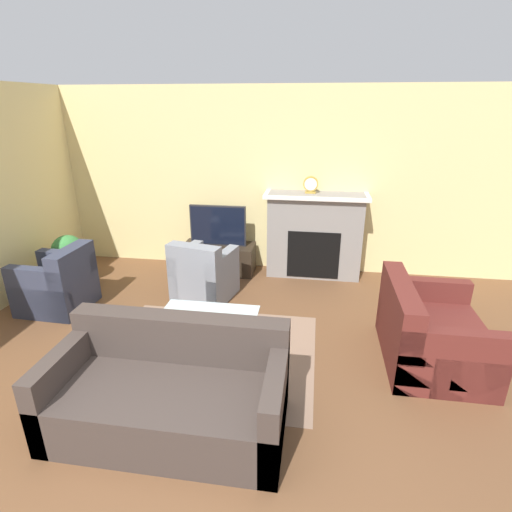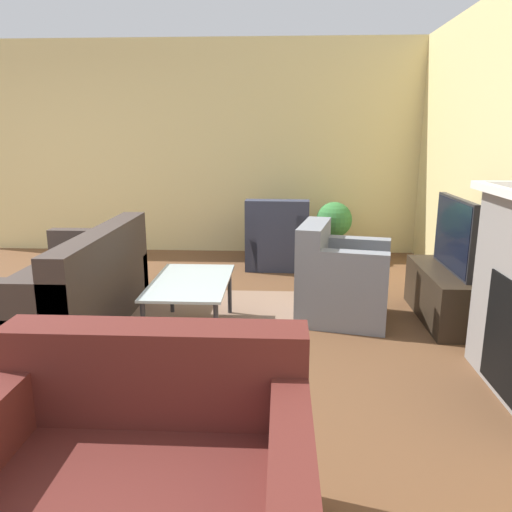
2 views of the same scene
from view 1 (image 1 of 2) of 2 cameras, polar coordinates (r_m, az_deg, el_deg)
The scene contains 12 objects.
wall_back at distance 6.09m, azimuth -0.47°, elevation 10.63°, with size 8.82×0.06×2.70m.
area_rug at distance 4.33m, azimuth -6.73°, elevation -13.54°, with size 2.19×1.80×0.00m.
fireplace at distance 5.95m, azimuth 8.33°, elevation 3.19°, with size 1.48×0.49×1.25m.
tv_stand at distance 6.16m, azimuth -5.29°, elevation -0.29°, with size 1.08×0.47×0.44m.
tv at distance 5.99m, azimuth -5.46°, elevation 4.36°, with size 0.84×0.06×0.61m.
couch_sectional at distance 3.42m, azimuth -12.09°, elevation -18.66°, with size 1.82×0.91×0.82m.
couch_loveseat at distance 4.40m, azimuth 23.50°, elevation -10.27°, with size 0.93×1.21×0.82m.
armchair_by_window at distance 5.59m, azimuth -26.42°, elevation -3.87°, with size 0.79×0.74×0.82m.
armchair_accent at distance 5.30m, azimuth -7.46°, elevation -3.00°, with size 0.82×0.86×0.82m.
coffee_table at distance 4.13m, azimuth -6.91°, elevation -9.00°, with size 0.99×0.60×0.43m.
potted_plant at distance 6.19m, azimuth -25.20°, elevation 0.28°, with size 0.44×0.44×0.73m.
mantel_clock at distance 5.77m, azimuth 7.82°, elevation 10.08°, with size 0.21×0.07×0.24m.
Camera 1 is at (0.95, -1.46, 2.44)m, focal length 28.00 mm.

